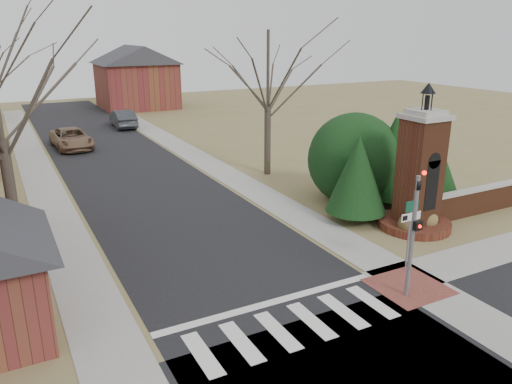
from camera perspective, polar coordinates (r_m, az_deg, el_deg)
ground at (r=15.10m, az=6.13°, el=-16.44°), size 120.00×120.00×0.00m
main_street at (r=34.09m, az=-14.85°, el=2.87°), size 8.00×70.00×0.01m
crosswalk_zone at (r=15.64m, az=4.45°, el=-14.99°), size 8.00×2.20×0.02m
stop_bar at (r=16.74m, az=1.66°, el=-12.56°), size 8.00×0.35×0.02m
sidewalk_right_main at (r=35.54m, az=-6.69°, el=3.96°), size 2.00×60.00×0.02m
sidewalk_left at (r=33.39m, az=-23.53°, el=1.66°), size 2.00×60.00×0.02m
curb_apron at (r=18.46m, az=17.04°, el=-10.30°), size 2.40×2.40×0.02m
traffic_signal_pole at (r=16.81m, az=17.62°, el=-3.54°), size 0.28×0.41×4.50m
sign_post at (r=18.83m, az=17.22°, el=-3.28°), size 0.90×0.07×2.75m
brick_gate_monument at (r=23.08m, az=18.11°, el=1.08°), size 3.20×3.20×6.47m
brick_garden_wall at (r=26.83m, az=24.56°, el=-0.75°), size 7.50×0.50×1.30m
house_distant_right at (r=60.36m, az=-13.56°, el=12.81°), size 8.80×8.80×7.30m
evergreen_near at (r=23.26m, az=11.52°, el=2.09°), size 2.80×2.80×4.10m
evergreen_mid at (r=26.19m, az=15.55°, el=4.23°), size 3.40×3.40×4.70m
evergreen_far at (r=27.08m, az=19.96°, el=2.71°), size 2.40×2.40×3.30m
evergreen_mass at (r=26.22m, az=11.18°, el=4.12°), size 4.80×4.80×4.80m
bare_tree_3 at (r=30.10m, az=1.39°, el=14.45°), size 7.00×7.00×9.70m
pickup_truck at (r=40.48m, az=-20.35°, el=5.76°), size 2.80×5.56×1.51m
distant_car at (r=48.11m, az=-14.96°, el=8.12°), size 1.92×5.05×1.64m
dry_shrub_left at (r=22.74m, az=17.09°, el=-3.57°), size 0.96×0.96×0.96m
dry_shrub_right at (r=23.55m, az=18.91°, el=-2.97°), size 0.99×0.99×0.99m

